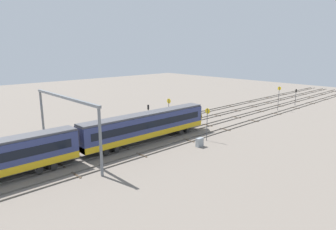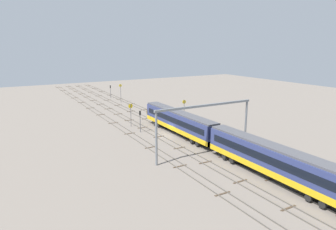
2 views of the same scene
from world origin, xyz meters
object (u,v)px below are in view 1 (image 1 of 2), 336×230
Objects in this scene: signal_light_trackside_departure at (296,95)px; relay_cabinet at (200,142)px; overhead_gantry at (66,111)px; speed_sign_near_foreground at (279,95)px; speed_sign_distant_end at (207,120)px; speed_sign_far_trackside at (169,107)px; signal_light_trackside_approach at (148,113)px.

relay_cabinet is at bearing -173.69° from signal_light_trackside_departure.
signal_light_trackside_departure is at bearing -4.56° from overhead_gantry.
overhead_gantry is 53.07m from speed_sign_near_foreground.
overhead_gantry reaches higher than speed_sign_distant_end.
speed_sign_distant_end is (-3.00, -12.56, 0.06)m from speed_sign_far_trackside.
relay_cabinet is at bearing -93.71° from signal_light_trackside_approach.
overhead_gantry is 4.04× the size of signal_light_trackside_approach.
overhead_gantry reaches higher than speed_sign_near_foreground.
speed_sign_distant_end is 4.51m from relay_cabinet.
relay_cabinet is at bearing -159.18° from speed_sign_distant_end.
signal_light_trackside_approach is 14.09m from relay_cabinet.
speed_sign_near_foreground is at bearing -179.71° from signal_light_trackside_departure.
speed_sign_near_foreground is 10.05m from signal_light_trackside_departure.
speed_sign_distant_end reaches higher than signal_light_trackside_approach.
speed_sign_distant_end is at bearing -173.37° from speed_sign_near_foreground.
relay_cabinet is (-3.23, -1.23, -2.90)m from speed_sign_distant_end.
speed_sign_far_trackside is at bearing -0.81° from signal_light_trackside_approach.
signal_light_trackside_departure is (62.76, -5.01, -3.72)m from overhead_gantry.
speed_sign_distant_end reaches higher than speed_sign_far_trackside.
speed_sign_far_trackside is at bearing 9.07° from overhead_gantry.
speed_sign_distant_end is 42.64m from signal_light_trackside_departure.
signal_light_trackside_approach is at bearing 11.93° from overhead_gantry.
signal_light_trackside_departure is (42.46, 3.82, -0.69)m from speed_sign_distant_end.
speed_sign_near_foreground is 4.27× the size of relay_cabinet.
signal_light_trackside_approach is at bearing 100.46° from speed_sign_distant_end.
overhead_gantry reaches higher than signal_light_trackside_approach.
overhead_gantry is at bearing 156.49° from speed_sign_distant_end.
speed_sign_distant_end reaches higher than signal_light_trackside_departure.
signal_light_trackside_departure is 46.02m from relay_cabinet.
overhead_gantry is 3.41× the size of speed_sign_distant_end.
speed_sign_near_foreground is (52.76, -5.06, -2.80)m from overhead_gantry.
overhead_gantry is 63.07m from signal_light_trackside_departure.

